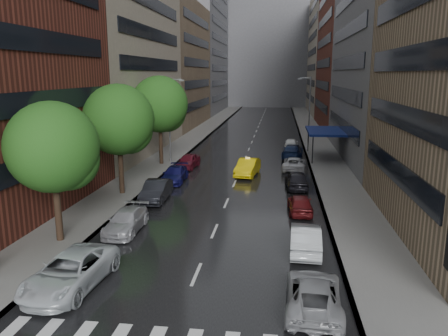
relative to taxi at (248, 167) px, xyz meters
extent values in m
plane|color=gray|center=(-0.91, -25.33, -0.81)|extent=(220.00, 220.00, 0.00)
cube|color=black|center=(-0.91, 24.67, -0.80)|extent=(14.00, 140.00, 0.01)
cube|color=gray|center=(-9.91, 24.67, -0.73)|extent=(4.00, 140.00, 0.15)
cube|color=gray|center=(8.09, 24.67, -0.73)|extent=(4.00, 140.00, 0.15)
cube|color=gray|center=(-15.91, 10.67, 16.19)|extent=(8.00, 28.00, 34.00)
cube|color=#937A5B|center=(-15.91, 38.67, 10.19)|extent=(8.00, 28.00, 22.00)
cube|color=slate|center=(-15.91, 68.67, 18.19)|extent=(8.00, 32.00, 38.00)
cube|color=slate|center=(14.09, 10.67, 11.19)|extent=(8.00, 28.00, 24.00)
cube|color=maroon|center=(14.09, 38.67, 17.19)|extent=(8.00, 28.00, 36.00)
cube|color=gray|center=(14.09, 68.67, 13.19)|extent=(8.00, 32.00, 28.00)
cube|color=slate|center=(-0.91, 92.67, 15.19)|extent=(40.00, 14.00, 32.00)
cylinder|color=#382619|center=(-9.51, -18.24, 1.43)|extent=(0.40, 0.40, 4.47)
sphere|color=#1E5116|center=(-9.51, -18.24, 4.78)|extent=(5.10, 5.10, 5.10)
cylinder|color=#382619|center=(-9.51, -8.05, 1.62)|extent=(0.40, 0.40, 4.84)
sphere|color=#1E5116|center=(-9.51, -8.05, 5.25)|extent=(5.53, 5.53, 5.53)
cylinder|color=#382619|center=(-9.51, 3.83, 1.77)|extent=(0.40, 0.40, 5.14)
sphere|color=#1E5116|center=(-9.51, 3.83, 5.63)|extent=(5.88, 5.88, 5.88)
imported|color=yellow|center=(0.00, 0.00, 0.00)|extent=(2.35, 5.07, 1.61)
imported|color=silver|center=(-6.31, -23.36, -0.02)|extent=(3.03, 5.82, 1.57)
imported|color=#A6A6AC|center=(-6.31, -16.06, -0.14)|extent=(1.88, 4.62, 1.34)
imported|color=black|center=(-6.31, -9.35, -0.02)|extent=(1.79, 4.79, 1.56)
imported|color=#11114F|center=(-6.31, -3.38, -0.12)|extent=(2.02, 4.76, 1.37)
imported|color=maroon|center=(-6.31, 2.65, -0.08)|extent=(2.11, 4.42, 1.46)
imported|color=#929397|center=(4.49, -23.87, -0.13)|extent=(2.47, 4.98, 1.36)
imported|color=silver|center=(4.49, -17.78, -0.05)|extent=(1.74, 4.62, 1.51)
imported|color=#591114|center=(4.49, -11.06, -0.12)|extent=(1.78, 4.08, 1.37)
imported|color=black|center=(4.49, -4.31, -0.04)|extent=(2.00, 4.54, 1.52)
imported|color=#AEAEB4|center=(4.49, 2.92, -0.14)|extent=(2.60, 4.97, 1.34)
imported|color=#0D193D|center=(4.49, 9.59, -0.02)|extent=(2.72, 5.60, 1.57)
imported|color=white|center=(4.49, 15.90, -0.11)|extent=(2.01, 4.23, 1.40)
cylinder|color=gray|center=(-8.71, 4.67, 3.84)|extent=(0.18, 0.18, 9.00)
cube|color=gray|center=(-7.31, 4.67, 8.04)|extent=(0.50, 0.22, 0.16)
cylinder|color=gray|center=(6.89, 19.67, 3.84)|extent=(0.18, 0.18, 9.00)
cube|color=gray|center=(5.49, 19.67, 8.04)|extent=(0.50, 0.22, 0.16)
cube|color=navy|center=(8.09, 9.67, 2.34)|extent=(4.00, 8.00, 0.25)
cylinder|color=black|center=(6.49, 5.87, 0.84)|extent=(0.12, 0.12, 3.00)
cylinder|color=black|center=(6.49, 13.47, 0.84)|extent=(0.12, 0.12, 3.00)
camera|label=1|loc=(2.91, -40.65, 8.77)|focal=35.00mm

